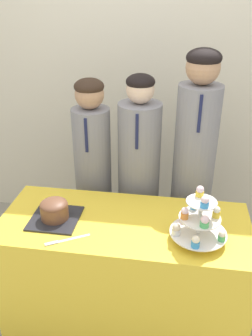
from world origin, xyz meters
name	(u,v)px	position (x,y,z in m)	size (l,w,h in m)	color
wall_back	(148,65)	(0.00, 1.46, 1.35)	(9.00, 0.06, 2.70)	beige
table	(124,273)	(0.00, 0.29, 0.37)	(1.37, 0.58, 0.74)	yellow
round_cake	(54,210)	(-0.38, 0.26, 0.80)	(0.26, 0.26, 0.12)	#232328
cake_knife	(60,242)	(-0.29, 0.07, 0.74)	(0.21, 0.13, 0.01)	silver
cupcake_stand	(199,220)	(0.39, 0.19, 0.86)	(0.29, 0.29, 0.29)	silver
student_0	(94,182)	(-0.29, 0.79, 0.68)	(0.25, 0.25, 1.39)	gray
student_1	(139,185)	(0.02, 0.79, 0.68)	(0.27, 0.28, 1.43)	gray
student_2	(192,177)	(0.37, 0.79, 0.78)	(0.26, 0.27, 1.58)	gray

